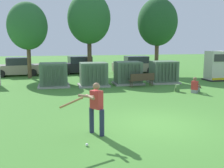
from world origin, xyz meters
TOP-DOWN VIEW (x-y plane):
  - ground_plane at (0.00, 0.00)m, footprint 96.00×96.00m
  - transformer_west at (-3.74, 9.19)m, footprint 2.10×1.70m
  - transformer_mid_west at (-1.06, 8.91)m, footprint 2.10×1.70m
  - transformer_mid_east at (1.47, 9.20)m, footprint 2.10×1.70m
  - transformer_east at (4.18, 9.16)m, footprint 2.10×1.70m
  - generator_enclosure at (8.70, 9.49)m, footprint 1.60×1.40m
  - park_bench at (2.10, 7.92)m, footprint 1.84×0.69m
  - batter at (-2.38, -0.60)m, footprint 1.44×1.17m
  - sports_ball at (-2.78, -1.52)m, footprint 0.09×0.09m
  - seated_spectator at (4.55, 5.25)m, footprint 0.76×0.72m
  - backpack at (3.65, 5.77)m, footprint 0.33×0.36m
  - tree_left at (-5.72, 14.07)m, footprint 3.25×3.25m
  - tree_center_left at (-0.49, 15.33)m, footprint 3.87×3.87m
  - tree_center_right at (5.65, 14.29)m, footprint 3.62×3.62m
  - parked_car_leftmost at (-6.89, 15.82)m, footprint 4.36×2.26m
  - parked_car_left_of_center at (-1.39, 16.46)m, footprint 4.39×2.33m
  - parked_car_right_of_center at (3.97, 15.57)m, footprint 4.20×1.92m

SIDE VIEW (x-z plane):
  - ground_plane at x=0.00m, z-range 0.00..0.00m
  - sports_ball at x=-2.78m, z-range 0.00..0.09m
  - backpack at x=3.65m, z-range -0.01..0.43m
  - seated_spectator at x=4.55m, z-range -0.11..0.86m
  - park_bench at x=2.10m, z-range 0.08..0.99m
  - parked_car_leftmost at x=-6.89m, z-range -0.06..1.56m
  - parked_car_left_of_center at x=-1.39m, z-range -0.06..1.56m
  - parked_car_right_of_center at x=3.97m, z-range -0.06..1.56m
  - transformer_west at x=-3.74m, z-range -0.02..1.60m
  - transformer_mid_west at x=-1.06m, z-range -0.02..1.60m
  - transformer_mid_east at x=1.47m, z-range -0.02..1.60m
  - transformer_east at x=4.18m, z-range -0.02..1.60m
  - batter at x=-2.38m, z-range 0.11..1.85m
  - generator_enclosure at x=8.70m, z-range -0.01..2.29m
  - tree_left at x=-5.72m, z-range 1.15..7.36m
  - tree_center_right at x=5.65m, z-range 1.29..8.21m
  - tree_center_left at x=-0.49m, z-range 1.38..8.78m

